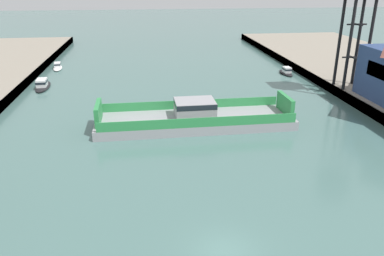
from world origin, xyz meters
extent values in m
plane|color=#476B66|center=(0.00, 0.00, 0.00)|extent=(400.00, 400.00, 0.00)
cube|color=#939399|center=(1.06, 22.83, 0.55)|extent=(23.51, 7.09, 1.10)
cube|color=#2D8947|center=(1.01, 26.14, 1.65)|extent=(22.48, 0.46, 1.10)
cube|color=#2D8947|center=(1.11, 19.52, 1.65)|extent=(22.48, 0.46, 1.10)
cube|color=#939399|center=(1.06, 22.83, 2.15)|extent=(4.74, 3.78, 2.10)
cube|color=black|center=(1.06, 22.83, 2.85)|extent=(4.78, 3.82, 0.60)
cube|color=#2D8947|center=(12.26, 23.00, 2.20)|extent=(0.57, 4.72, 2.20)
cube|color=#2D8947|center=(-10.15, 22.66, 2.20)|extent=(0.57, 4.72, 2.20)
ellipsoid|color=white|center=(-21.38, 56.46, 0.18)|extent=(2.30, 5.59, 0.35)
cube|color=silver|center=(-21.43, 56.86, 0.76)|extent=(1.37, 2.03, 0.82)
cube|color=black|center=(-21.43, 56.86, 0.87)|extent=(1.41, 2.08, 0.25)
ellipsoid|color=black|center=(21.23, 46.82, 0.18)|extent=(1.75, 5.22, 0.37)
cube|color=silver|center=(21.23, 46.43, 0.87)|extent=(1.20, 1.84, 1.00)
cube|color=black|center=(21.23, 46.43, 1.00)|extent=(1.23, 1.89, 0.30)
ellipsoid|color=black|center=(-21.06, 42.80, 0.19)|extent=(2.53, 7.17, 0.37)
cube|color=silver|center=(-21.03, 42.27, 0.96)|extent=(1.62, 2.56, 1.18)
cube|color=black|center=(-21.03, 42.27, 1.11)|extent=(1.66, 2.63, 0.35)
cylinder|color=black|center=(24.13, 34.21, 7.66)|extent=(0.44, 0.44, 12.62)
cylinder|color=black|center=(27.08, 34.21, 7.66)|extent=(0.44, 0.44, 12.62)
cylinder|color=black|center=(24.13, 31.25, 7.66)|extent=(0.44, 0.44, 12.62)
cylinder|color=black|center=(27.08, 31.25, 7.66)|extent=(0.44, 0.44, 12.62)
cube|color=black|center=(25.60, 32.73, 5.76)|extent=(2.95, 0.20, 0.20)
cube|color=black|center=(25.60, 32.73, 5.76)|extent=(0.20, 2.95, 0.20)
cube|color=black|center=(25.60, 32.73, 10.43)|extent=(2.95, 0.20, 0.20)
cube|color=black|center=(25.60, 32.73, 10.43)|extent=(0.20, 2.95, 0.20)
camera|label=1|loc=(-4.70, -19.86, 16.78)|focal=35.87mm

